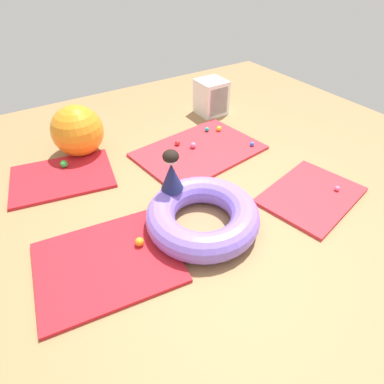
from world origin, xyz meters
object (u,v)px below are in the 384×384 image
(exercise_ball_large, at_px, (78,131))
(play_ball_yellow, at_px, (219,128))
(play_ball_teal, at_px, (207,129))
(child_in_navy, at_px, (171,171))
(play_ball_pink, at_px, (337,188))
(play_ball_blue, at_px, (252,144))
(inflatable_cushion, at_px, (203,216))
(play_ball_orange, at_px, (139,242))
(storage_cube, at_px, (212,98))
(play_ball_red, at_px, (177,143))
(play_ball_green, at_px, (64,164))
(play_ball_pink_second, at_px, (193,145))

(exercise_ball_large, bearing_deg, play_ball_yellow, -16.46)
(play_ball_teal, bearing_deg, child_in_navy, -136.90)
(play_ball_yellow, bearing_deg, play_ball_teal, 152.17)
(play_ball_pink, relative_size, play_ball_yellow, 0.78)
(play_ball_teal, xyz_separation_m, play_ball_blue, (0.29, -0.70, -0.00))
(inflatable_cushion, bearing_deg, play_ball_orange, 172.67)
(inflatable_cushion, relative_size, storage_cube, 2.08)
(play_ball_orange, xyz_separation_m, exercise_ball_large, (0.08, 2.02, 0.26))
(child_in_navy, bearing_deg, storage_cube, -20.98)
(child_in_navy, xyz_separation_m, play_ball_yellow, (1.47, 1.13, -0.44))
(play_ball_pink, relative_size, play_ball_blue, 0.98)
(play_ball_teal, distance_m, exercise_ball_large, 1.86)
(storage_cube, bearing_deg, inflatable_cushion, -127.44)
(inflatable_cushion, height_order, storage_cube, storage_cube)
(play_ball_orange, bearing_deg, child_in_navy, 29.59)
(child_in_navy, xyz_separation_m, play_ball_red, (0.72, 1.11, -0.44))
(inflatable_cushion, xyz_separation_m, exercise_ball_large, (-0.59, 2.11, 0.19))
(child_in_navy, xyz_separation_m, play_ball_orange, (-0.56, -0.32, -0.44))
(child_in_navy, bearing_deg, play_ball_green, 53.31)
(play_ball_blue, xyz_separation_m, play_ball_orange, (-2.15, -0.83, 0.01))
(play_ball_red, relative_size, play_ball_green, 0.81)
(play_ball_orange, relative_size, storage_cube, 0.16)
(play_ball_pink, height_order, play_ball_teal, play_ball_teal)
(play_ball_teal, distance_m, play_ball_red, 0.60)
(child_in_navy, relative_size, play_ball_pink, 7.65)
(play_ball_green, bearing_deg, play_ball_pink, -41.06)
(play_ball_yellow, bearing_deg, child_in_navy, -142.27)
(child_in_navy, relative_size, play_ball_teal, 7.16)
(play_ball_pink_second, bearing_deg, play_ball_pink, -62.57)
(child_in_navy, bearing_deg, play_ball_yellow, -28.03)
(play_ball_green, height_order, play_ball_pink_second, play_ball_green)
(inflatable_cushion, height_order, play_ball_red, inflatable_cushion)
(play_ball_teal, bearing_deg, exercise_ball_large, 164.67)
(inflatable_cushion, xyz_separation_m, play_ball_pink, (1.64, -0.39, -0.08))
(play_ball_pink, distance_m, play_ball_teal, 2.07)
(inflatable_cushion, distance_m, play_ball_orange, 0.68)
(inflatable_cushion, xyz_separation_m, play_ball_pink_second, (0.75, 1.33, -0.07))
(child_in_navy, distance_m, exercise_ball_large, 1.78)
(play_ball_orange, bearing_deg, play_ball_teal, 39.55)
(play_ball_red, relative_size, play_ball_orange, 0.87)
(play_ball_pink, xyz_separation_m, play_ball_pink_second, (-0.89, 1.72, 0.01))
(play_ball_green, xyz_separation_m, play_ball_pink_second, (1.66, -0.50, -0.01))
(storage_cube, bearing_deg, play_ball_yellow, -116.13)
(play_ball_pink_second, bearing_deg, child_in_navy, -132.99)
(child_in_navy, xyz_separation_m, exercise_ball_large, (-0.47, 1.71, -0.18))
(play_ball_green, bearing_deg, play_ball_teal, -5.57)
(play_ball_blue, distance_m, storage_cube, 1.27)
(play_ball_pink, xyz_separation_m, play_ball_yellow, (-0.29, 1.93, 0.01))
(child_in_navy, distance_m, play_ball_pink_second, 1.34)
(play_ball_red, relative_size, play_ball_yellow, 1.00)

